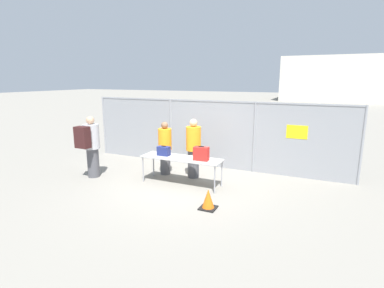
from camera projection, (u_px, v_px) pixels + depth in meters
name	position (u px, v px, depth m)	size (l,w,h in m)	color
ground_plane	(181.00, 186.00, 8.33)	(120.00, 120.00, 0.00)	gray
fence_section	(210.00, 132.00, 9.98)	(9.01, 0.07, 2.24)	gray
inspection_table	(181.00, 159.00, 8.34)	(2.31, 0.68, 0.78)	#B2B2AD
suitcase_navy	(164.00, 151.00, 8.54)	(0.35, 0.21, 0.29)	navy
suitcase_red	(201.00, 154.00, 8.02)	(0.41, 0.23, 0.39)	red
traveler_hooded	(90.00, 144.00, 8.88)	(0.46, 0.71, 1.85)	#4C4C51
security_worker_near	(193.00, 148.00, 8.89)	(0.44, 0.44, 1.78)	#4C4C51
security_worker_far	(165.00, 147.00, 9.22)	(0.41, 0.41, 1.65)	#4C4C51
utility_trailer	(254.00, 142.00, 12.12)	(3.62, 1.91, 0.72)	white
distant_hangar	(337.00, 79.00, 40.52)	(13.79, 9.38, 5.77)	beige
traffic_cone	(208.00, 200.00, 6.85)	(0.38, 0.38, 0.47)	black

